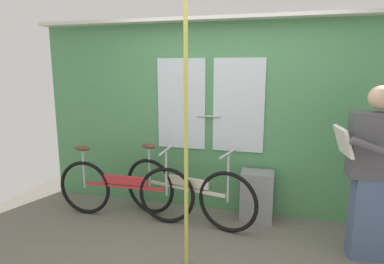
{
  "coord_description": "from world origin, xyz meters",
  "views": [
    {
      "loc": [
        0.62,
        -2.65,
        1.75
      ],
      "look_at": [
        -0.23,
        0.52,
        1.12
      ],
      "focal_mm": 30.91,
      "sensor_mm": 36.0,
      "label": 1
    }
  ],
  "objects_px": {
    "passenger_reading_newspaper": "(372,171)",
    "trash_bin_by_wall": "(257,196)",
    "bicycle_leaning_behind": "(124,189)",
    "handrail_pole": "(186,142)",
    "bicycle_near_door": "(186,191)"
  },
  "relations": [
    {
      "from": "bicycle_near_door",
      "to": "passenger_reading_newspaper",
      "type": "distance_m",
      "value": 1.91
    },
    {
      "from": "handrail_pole",
      "to": "trash_bin_by_wall",
      "type": "bearing_deg",
      "value": 63.13
    },
    {
      "from": "passenger_reading_newspaper",
      "to": "handrail_pole",
      "type": "distance_m",
      "value": 1.7
    },
    {
      "from": "bicycle_near_door",
      "to": "bicycle_leaning_behind",
      "type": "distance_m",
      "value": 0.74
    },
    {
      "from": "bicycle_near_door",
      "to": "trash_bin_by_wall",
      "type": "height_order",
      "value": "bicycle_near_door"
    },
    {
      "from": "bicycle_leaning_behind",
      "to": "passenger_reading_newspaper",
      "type": "bearing_deg",
      "value": -5.25
    },
    {
      "from": "bicycle_leaning_behind",
      "to": "handrail_pole",
      "type": "height_order",
      "value": "handrail_pole"
    },
    {
      "from": "bicycle_leaning_behind",
      "to": "passenger_reading_newspaper",
      "type": "xyz_separation_m",
      "value": [
        2.56,
        -0.18,
        0.49
      ]
    },
    {
      "from": "bicycle_near_door",
      "to": "handrail_pole",
      "type": "distance_m",
      "value": 1.15
    },
    {
      "from": "bicycle_near_door",
      "to": "handrail_pole",
      "type": "height_order",
      "value": "handrail_pole"
    },
    {
      "from": "trash_bin_by_wall",
      "to": "bicycle_leaning_behind",
      "type": "bearing_deg",
      "value": -166.93
    },
    {
      "from": "handrail_pole",
      "to": "passenger_reading_newspaper",
      "type": "bearing_deg",
      "value": 19.07
    },
    {
      "from": "passenger_reading_newspaper",
      "to": "handrail_pole",
      "type": "relative_size",
      "value": 0.71
    },
    {
      "from": "passenger_reading_newspaper",
      "to": "bicycle_near_door",
      "type": "bearing_deg",
      "value": -16.03
    },
    {
      "from": "passenger_reading_newspaper",
      "to": "trash_bin_by_wall",
      "type": "height_order",
      "value": "passenger_reading_newspaper"
    }
  ]
}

